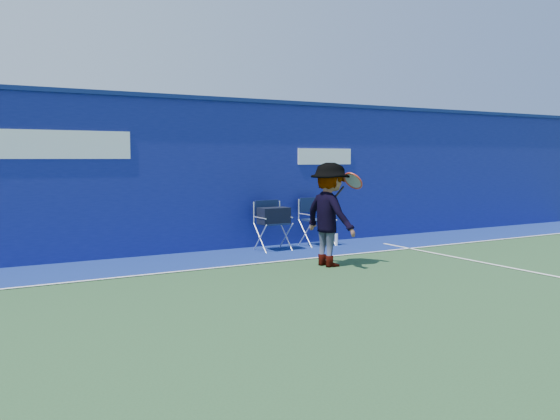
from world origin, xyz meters
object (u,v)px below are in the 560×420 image
water_bottle (336,240)px  directors_chair_left (273,230)px  tennis_player (330,214)px  directors_chair_right (317,231)px

water_bottle → directors_chair_left: bearing=175.3°
directors_chair_left → tennis_player: tennis_player is taller
directors_chair_left → water_bottle: size_ratio=3.87×
directors_chair_left → water_bottle: bearing=-4.7°
directors_chair_left → tennis_player: (0.01, -2.00, 0.48)m
directors_chair_left → tennis_player: size_ratio=0.56×
water_bottle → tennis_player: tennis_player is taller
water_bottle → tennis_player: (-1.47, -1.88, 0.77)m
directors_chair_right → tennis_player: tennis_player is taller
directors_chair_left → directors_chair_right: bearing=6.0°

